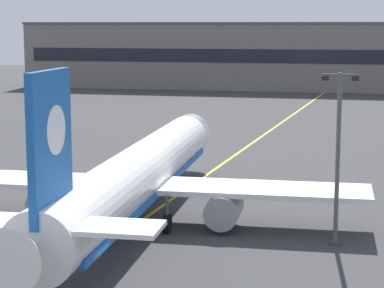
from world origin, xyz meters
TOP-DOWN VIEW (x-y plane):
  - taxiway_centreline at (0.00, 30.00)m, footprint 14.29×179.48m
  - airliner_foreground at (-1.29, 13.65)m, footprint 32.14×41.49m
  - apron_lamp_post at (12.40, 11.75)m, footprint 2.24×0.90m
  - terminal_building at (-1.95, 124.01)m, footprint 113.17×12.40m

SIDE VIEW (x-z plane):
  - taxiway_centreline at x=0.00m, z-range 0.00..0.01m
  - airliner_foreground at x=-1.29m, z-range -2.46..9.19m
  - apron_lamp_post at x=12.40m, z-range 0.29..11.14m
  - terminal_building at x=-1.95m, z-range 0.01..14.20m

